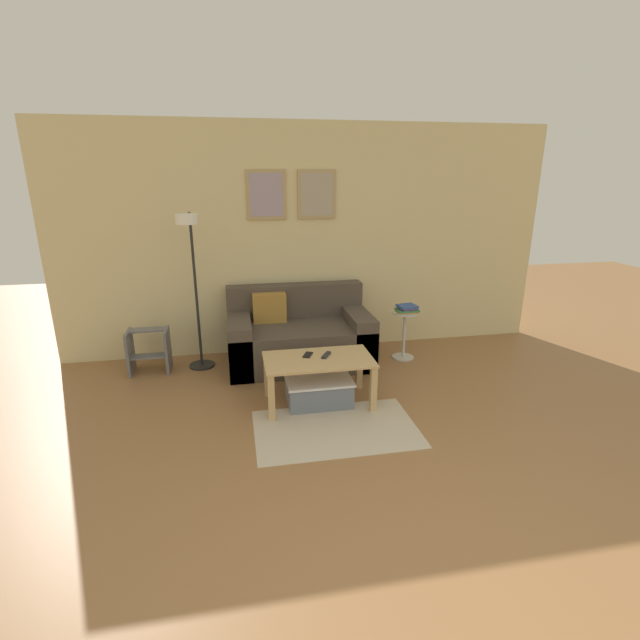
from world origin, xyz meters
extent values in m
cube|color=beige|center=(0.00, 3.80, 1.27)|extent=(5.60, 0.06, 2.55)
cube|color=tan|center=(-0.46, 3.76, 1.79)|extent=(0.42, 0.02, 0.52)
cube|color=#A393A8|center=(-0.46, 3.75, 1.79)|extent=(0.35, 0.01, 0.45)
cube|color=tan|center=(0.09, 3.76, 1.79)|extent=(0.42, 0.02, 0.52)
cube|color=#ADA38E|center=(0.09, 3.75, 1.79)|extent=(0.35, 0.01, 0.45)
cube|color=#C1B299|center=(-0.10, 1.88, 0.00)|extent=(1.33, 0.84, 0.01)
cube|color=#4C4238|center=(-0.19, 3.30, 0.22)|extent=(1.53, 0.87, 0.45)
cube|color=#4C4238|center=(-0.19, 3.63, 0.63)|extent=(1.53, 0.20, 0.37)
cube|color=#4C4238|center=(-0.83, 3.30, 0.28)|extent=(0.24, 0.87, 0.57)
cube|color=#4C4238|center=(0.45, 3.30, 0.28)|extent=(0.24, 0.87, 0.57)
cube|color=#A87A33|center=(-0.50, 3.46, 0.61)|extent=(0.36, 0.14, 0.32)
cube|color=tan|center=(-0.16, 2.35, 0.43)|extent=(0.97, 0.54, 0.02)
cube|color=tan|center=(-0.60, 2.12, 0.21)|extent=(0.06, 0.06, 0.42)
cube|color=tan|center=(0.29, 2.12, 0.21)|extent=(0.06, 0.06, 0.42)
cube|color=tan|center=(-0.60, 2.58, 0.21)|extent=(0.06, 0.06, 0.42)
cube|color=tan|center=(0.29, 2.58, 0.21)|extent=(0.06, 0.06, 0.42)
cube|color=slate|center=(-0.15, 2.36, 0.11)|extent=(0.57, 0.40, 0.22)
cube|color=silver|center=(-0.15, 2.36, 0.23)|extent=(0.60, 0.43, 0.02)
cylinder|color=black|center=(-1.25, 3.42, 0.01)|extent=(0.27, 0.27, 0.02)
cylinder|color=black|center=(-1.25, 3.42, 0.83)|extent=(0.03, 0.03, 1.62)
cylinder|color=black|center=(-1.25, 3.25, 1.64)|extent=(0.02, 0.34, 0.02)
cylinder|color=white|center=(-1.25, 3.08, 1.61)|extent=(0.20, 0.20, 0.09)
cylinder|color=silver|center=(0.99, 3.24, 0.01)|extent=(0.25, 0.25, 0.01)
cylinder|color=silver|center=(0.99, 3.24, 0.27)|extent=(0.04, 0.04, 0.51)
cylinder|color=silver|center=(0.99, 3.24, 0.54)|extent=(0.29, 0.29, 0.02)
cube|color=#D18438|center=(0.99, 3.22, 0.55)|extent=(0.24, 0.16, 0.01)
cube|color=#387F4C|center=(1.00, 3.23, 0.57)|extent=(0.24, 0.18, 0.02)
cube|color=#8C4C93|center=(1.01, 3.24, 0.59)|extent=(0.19, 0.18, 0.02)
cube|color=#335199|center=(1.00, 3.23, 0.61)|extent=(0.22, 0.20, 0.02)
cube|color=#232328|center=(-0.08, 2.39, 0.45)|extent=(0.11, 0.15, 0.02)
cube|color=black|center=(-0.24, 2.45, 0.44)|extent=(0.12, 0.15, 0.01)
cube|color=slate|center=(-1.97, 3.38, 0.23)|extent=(0.03, 0.30, 0.46)
cube|color=slate|center=(-1.59, 3.38, 0.23)|extent=(0.03, 0.30, 0.46)
cube|color=slate|center=(-1.78, 3.32, 0.19)|extent=(0.35, 0.14, 0.02)
cube|color=slate|center=(-1.78, 3.43, 0.45)|extent=(0.35, 0.14, 0.02)
camera|label=1|loc=(-0.85, -1.41, 2.02)|focal=26.00mm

